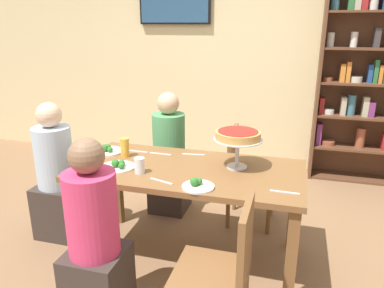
{
  "coord_description": "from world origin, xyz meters",
  "views": [
    {
      "loc": [
        0.7,
        -2.38,
        1.73
      ],
      "look_at": [
        0.0,
        0.1,
        0.89
      ],
      "focal_mm": 34.65,
      "sensor_mm": 36.0,
      "label": 1
    }
  ],
  "objects_px": {
    "diner_head_west": "(57,181)",
    "diner_far_left": "(169,161)",
    "deep_dish_pizza_stand": "(238,137)",
    "chair_far_right": "(244,171)",
    "dining_table": "(188,180)",
    "salad_plate_far_diner": "(197,185)",
    "cutlery_fork_near": "(137,151)",
    "television": "(175,2)",
    "water_glass_clear_near": "(140,166)",
    "chair_near_right": "(224,267)",
    "cutlery_knife_far": "(285,192)",
    "bookshelf": "(371,78)",
    "beer_glass_amber_tall": "(125,148)",
    "diner_near_left": "(95,245)",
    "salad_plate_spare": "(118,166)",
    "salad_plate_near_diner": "(107,150)",
    "cutlery_knife_near": "(193,154)",
    "cutlery_spare_fork": "(161,181)",
    "cutlery_fork_far": "(160,154)"
  },
  "relations": [
    {
      "from": "dining_table",
      "to": "cutlery_fork_near",
      "type": "height_order",
      "value": "cutlery_fork_near"
    },
    {
      "from": "deep_dish_pizza_stand",
      "to": "water_glass_clear_near",
      "type": "relative_size",
      "value": 3.16
    },
    {
      "from": "television",
      "to": "diner_head_west",
      "type": "xyz_separation_m",
      "value": [
        -0.36,
        -2.08,
        -1.49
      ]
    },
    {
      "from": "diner_head_west",
      "to": "diner_far_left",
      "type": "bearing_deg",
      "value": 41.99
    },
    {
      "from": "cutlery_fork_far",
      "to": "cutlery_knife_far",
      "type": "relative_size",
      "value": 1.0
    },
    {
      "from": "diner_near_left",
      "to": "chair_near_right",
      "type": "height_order",
      "value": "diner_near_left"
    },
    {
      "from": "television",
      "to": "cutlery_knife_far",
      "type": "bearing_deg",
      "value": -57.76
    },
    {
      "from": "deep_dish_pizza_stand",
      "to": "chair_far_right",
      "type": "bearing_deg",
      "value": 91.58
    },
    {
      "from": "diner_head_west",
      "to": "chair_near_right",
      "type": "bearing_deg",
      "value": -25.6
    },
    {
      "from": "chair_far_right",
      "to": "deep_dish_pizza_stand",
      "type": "xyz_separation_m",
      "value": [
        0.02,
        -0.57,
        0.48
      ]
    },
    {
      "from": "salad_plate_near_diner",
      "to": "salad_plate_spare",
      "type": "distance_m",
      "value": 0.38
    },
    {
      "from": "bookshelf",
      "to": "cutlery_knife_far",
      "type": "relative_size",
      "value": 12.29
    },
    {
      "from": "salad_plate_near_diner",
      "to": "cutlery_fork_near",
      "type": "bearing_deg",
      "value": 20.97
    },
    {
      "from": "dining_table",
      "to": "diner_head_west",
      "type": "distance_m",
      "value": 1.15
    },
    {
      "from": "salad_plate_far_diner",
      "to": "salad_plate_spare",
      "type": "height_order",
      "value": "salad_plate_spare"
    },
    {
      "from": "bookshelf",
      "to": "water_glass_clear_near",
      "type": "xyz_separation_m",
      "value": [
        -1.77,
        -2.19,
        -0.37
      ]
    },
    {
      "from": "beer_glass_amber_tall",
      "to": "cutlery_knife_far",
      "type": "distance_m",
      "value": 1.27
    },
    {
      "from": "salad_plate_far_diner",
      "to": "water_glass_clear_near",
      "type": "distance_m",
      "value": 0.47
    },
    {
      "from": "diner_head_west",
      "to": "diner_far_left",
      "type": "height_order",
      "value": "same"
    },
    {
      "from": "chair_far_right",
      "to": "bookshelf",
      "type": "bearing_deg",
      "value": 139.15
    },
    {
      "from": "diner_head_west",
      "to": "salad_plate_far_diner",
      "type": "height_order",
      "value": "diner_head_west"
    },
    {
      "from": "bookshelf",
      "to": "chair_near_right",
      "type": "relative_size",
      "value": 2.54
    },
    {
      "from": "diner_head_west",
      "to": "cutlery_spare_fork",
      "type": "xyz_separation_m",
      "value": [
        1.04,
        -0.31,
        0.25
      ]
    },
    {
      "from": "television",
      "to": "chair_near_right",
      "type": "height_order",
      "value": "television"
    },
    {
      "from": "diner_near_left",
      "to": "cutlery_fork_near",
      "type": "height_order",
      "value": "diner_near_left"
    },
    {
      "from": "salad_plate_spare",
      "to": "bookshelf",
      "type": "bearing_deg",
      "value": 47.79
    },
    {
      "from": "dining_table",
      "to": "cutlery_fork_near",
      "type": "bearing_deg",
      "value": 155.32
    },
    {
      "from": "chair_near_right",
      "to": "cutlery_fork_near",
      "type": "bearing_deg",
      "value": 43.85
    },
    {
      "from": "diner_near_left",
      "to": "diner_far_left",
      "type": "distance_m",
      "value": 1.43
    },
    {
      "from": "television",
      "to": "water_glass_clear_near",
      "type": "relative_size",
      "value": 8.01
    },
    {
      "from": "cutlery_knife_near",
      "to": "diner_far_left",
      "type": "bearing_deg",
      "value": -56.72
    },
    {
      "from": "diner_head_west",
      "to": "salad_plate_near_diner",
      "type": "bearing_deg",
      "value": 15.46
    },
    {
      "from": "diner_near_left",
      "to": "salad_plate_spare",
      "type": "distance_m",
      "value": 0.65
    },
    {
      "from": "diner_near_left",
      "to": "cutlery_knife_far",
      "type": "bearing_deg",
      "value": -64.64
    },
    {
      "from": "television",
      "to": "chair_near_right",
      "type": "relative_size",
      "value": 1.01
    },
    {
      "from": "salad_plate_spare",
      "to": "cutlery_fork_far",
      "type": "height_order",
      "value": "salad_plate_spare"
    },
    {
      "from": "water_glass_clear_near",
      "to": "cutlery_knife_near",
      "type": "xyz_separation_m",
      "value": [
        0.26,
        0.46,
        -0.05
      ]
    },
    {
      "from": "cutlery_fork_near",
      "to": "cutlery_spare_fork",
      "type": "relative_size",
      "value": 1.0
    },
    {
      "from": "dining_table",
      "to": "salad_plate_far_diner",
      "type": "height_order",
      "value": "salad_plate_far_diner"
    },
    {
      "from": "diner_far_left",
      "to": "deep_dish_pizza_stand",
      "type": "xyz_separation_m",
      "value": [
        0.73,
        -0.6,
        0.48
      ]
    },
    {
      "from": "cutlery_fork_near",
      "to": "cutlery_spare_fork",
      "type": "bearing_deg",
      "value": 129.66
    },
    {
      "from": "cutlery_fork_near",
      "to": "cutlery_fork_far",
      "type": "bearing_deg",
      "value": -179.79
    },
    {
      "from": "diner_near_left",
      "to": "diner_far_left",
      "type": "bearing_deg",
      "value": 1.39
    },
    {
      "from": "television",
      "to": "diner_far_left",
      "type": "relative_size",
      "value": 0.77
    },
    {
      "from": "chair_far_right",
      "to": "beer_glass_amber_tall",
      "type": "relative_size",
      "value": 5.81
    },
    {
      "from": "cutlery_knife_far",
      "to": "cutlery_fork_near",
      "type": "bearing_deg",
      "value": 159.92
    },
    {
      "from": "bookshelf",
      "to": "cutlery_knife_near",
      "type": "distance_m",
      "value": 2.33
    },
    {
      "from": "cutlery_spare_fork",
      "to": "diner_far_left",
      "type": "bearing_deg",
      "value": 124.31
    },
    {
      "from": "dining_table",
      "to": "chair_near_right",
      "type": "xyz_separation_m",
      "value": [
        0.41,
        -0.72,
        -0.16
      ]
    },
    {
      "from": "salad_plate_near_diner",
      "to": "cutlery_fork_near",
      "type": "xyz_separation_m",
      "value": [
        0.22,
        0.09,
        -0.02
      ]
    }
  ]
}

